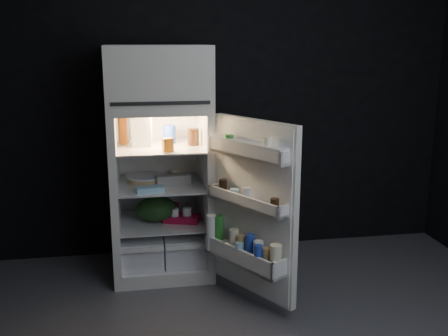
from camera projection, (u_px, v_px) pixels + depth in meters
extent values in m
cube|color=black|center=(221.00, 97.00, 4.42)|extent=(4.00, 0.00, 2.70)
cube|color=white|center=(163.00, 263.00, 4.26)|extent=(0.76, 0.70, 0.10)
cube|color=white|center=(115.00, 188.00, 4.04)|extent=(0.05, 0.70, 1.20)
cube|color=white|center=(206.00, 184.00, 4.16)|extent=(0.05, 0.70, 1.20)
cube|color=white|center=(159.00, 176.00, 4.41)|extent=(0.66, 0.05, 1.20)
cube|color=white|center=(159.00, 106.00, 3.95)|extent=(0.76, 0.70, 0.06)
cube|color=white|center=(158.00, 74.00, 3.90)|extent=(0.76, 0.70, 0.42)
cube|color=black|center=(161.00, 103.00, 3.60)|extent=(0.68, 0.01, 0.02)
cube|color=white|center=(119.00, 189.00, 4.03)|extent=(0.01, 0.65, 1.20)
cube|color=white|center=(203.00, 185.00, 4.13)|extent=(0.01, 0.65, 1.20)
cube|color=white|center=(159.00, 111.00, 3.94)|extent=(0.66, 0.65, 0.01)
cube|color=white|center=(163.00, 258.00, 4.22)|extent=(0.66, 0.65, 0.01)
cube|color=white|center=(160.00, 147.00, 4.00)|extent=(0.65, 0.63, 0.01)
cube|color=white|center=(161.00, 185.00, 4.07)|extent=(0.65, 0.63, 0.01)
cube|color=white|center=(162.00, 221.00, 4.15)|extent=(0.65, 0.63, 0.01)
cube|color=white|center=(142.00, 245.00, 4.18)|extent=(0.32, 0.59, 0.22)
cube|color=white|center=(183.00, 242.00, 4.24)|extent=(0.32, 0.59, 0.22)
cube|color=white|center=(142.00, 250.00, 3.85)|extent=(0.32, 0.02, 0.03)
cube|color=white|center=(187.00, 247.00, 3.91)|extent=(0.32, 0.02, 0.03)
cube|color=#FFE5B2|center=(159.00, 114.00, 3.90)|extent=(0.14, 0.14, 0.02)
cube|color=white|center=(254.00, 208.00, 3.57)|extent=(0.44, 0.68, 1.22)
cube|color=white|center=(251.00, 209.00, 3.55)|extent=(0.38, 0.62, 1.18)
cube|color=white|center=(247.00, 156.00, 3.43)|extent=(0.43, 0.63, 0.02)
cube|color=white|center=(244.00, 151.00, 3.40)|extent=(0.37, 0.59, 0.10)
cube|color=white|center=(285.00, 159.00, 3.18)|extent=(0.09, 0.06, 0.10)
cube|color=white|center=(215.00, 144.00, 3.67)|extent=(0.09, 0.06, 0.10)
cube|color=white|center=(246.00, 205.00, 3.51)|extent=(0.44, 0.63, 0.02)
cube|color=white|center=(242.00, 202.00, 3.48)|extent=(0.37, 0.59, 0.09)
cube|color=white|center=(283.00, 212.00, 3.26)|extent=(0.10, 0.07, 0.09)
cube|color=white|center=(215.00, 190.00, 3.75)|extent=(0.10, 0.07, 0.09)
cube|color=white|center=(244.00, 262.00, 3.59)|extent=(0.47, 0.65, 0.02)
cube|color=white|center=(237.00, 257.00, 3.54)|extent=(0.37, 0.59, 0.13)
cube|color=white|center=(279.00, 270.00, 3.34)|extent=(0.13, 0.09, 0.13)
cube|color=white|center=(213.00, 241.00, 3.82)|extent=(0.13, 0.09, 0.13)
cube|color=white|center=(248.00, 143.00, 3.41)|extent=(0.42, 0.61, 0.02)
cylinder|color=#EEE9C2|center=(267.00, 149.00, 3.28)|extent=(0.08, 0.08, 0.14)
cylinder|color=#338C33|center=(229.00, 143.00, 3.55)|extent=(0.08, 0.08, 0.11)
cylinder|color=black|center=(275.00, 206.00, 3.31)|extent=(0.08, 0.08, 0.10)
cylinder|color=silver|center=(246.00, 196.00, 3.50)|extent=(0.08, 0.08, 0.11)
cylinder|color=#94C9E5|center=(234.00, 194.00, 3.59)|extent=(0.08, 0.08, 0.08)
cylinder|color=black|center=(223.00, 188.00, 3.67)|extent=(0.08, 0.08, 0.12)
cylinder|color=#EEE9C2|center=(276.00, 260.00, 3.35)|extent=(0.10, 0.10, 0.21)
cylinder|color=tan|center=(267.00, 260.00, 3.41)|extent=(0.08, 0.08, 0.16)
cylinder|color=white|center=(258.00, 254.00, 3.47)|extent=(0.09, 0.09, 0.19)
cylinder|color=#1E3CA6|center=(250.00, 249.00, 3.52)|extent=(0.09, 0.09, 0.21)
cylinder|color=tan|center=(242.00, 248.00, 3.58)|extent=(0.09, 0.09, 0.18)
cylinder|color=#EEE9C2|center=(234.00, 243.00, 3.64)|extent=(0.09, 0.09, 0.20)
cylinder|color=#338C33|center=(219.00, 233.00, 3.75)|extent=(0.10, 0.10, 0.26)
cylinder|color=#1E3CA6|center=(258.00, 258.00, 3.41)|extent=(0.08, 0.08, 0.18)
cylinder|color=#94C9E5|center=(239.00, 253.00, 3.55)|extent=(0.08, 0.08, 0.14)
cylinder|color=silver|center=(226.00, 249.00, 3.66)|extent=(0.08, 0.08, 0.11)
cylinder|color=white|center=(211.00, 232.00, 3.76)|extent=(0.10, 0.10, 0.26)
cylinder|color=white|center=(219.00, 218.00, 3.73)|extent=(0.05, 0.05, 0.02)
cube|color=white|center=(142.00, 130.00, 3.98)|extent=(0.16, 0.16, 0.24)
cylinder|color=#1E3CA6|center=(169.00, 134.00, 4.10)|extent=(0.12, 0.12, 0.14)
cylinder|color=black|center=(193.00, 137.00, 4.02)|extent=(0.09, 0.09, 0.13)
cylinder|color=#A9571B|center=(123.00, 130.00, 4.06)|extent=(0.08, 0.08, 0.22)
cube|color=orange|center=(168.00, 145.00, 3.79)|extent=(0.08, 0.07, 0.10)
cube|color=gray|center=(173.00, 179.00, 4.08)|extent=(0.28, 0.13, 0.07)
cylinder|color=tan|center=(146.00, 179.00, 4.14)|extent=(0.39, 0.39, 0.04)
cube|color=#94C9E5|center=(150.00, 189.00, 3.85)|extent=(0.21, 0.12, 0.04)
cube|color=#EEE9C2|center=(179.00, 174.00, 4.28)|extent=(0.14, 0.12, 0.05)
ellipsoid|color=#193815|center=(156.00, 209.00, 4.11)|extent=(0.38, 0.35, 0.20)
cube|color=#A80E31|center=(182.00, 218.00, 4.11)|extent=(0.30, 0.22, 0.05)
cylinder|color=#A80E31|center=(175.00, 208.00, 4.30)|extent=(0.07, 0.07, 0.09)
cylinder|color=silver|center=(189.00, 207.00, 4.32)|extent=(0.10, 0.10, 0.09)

